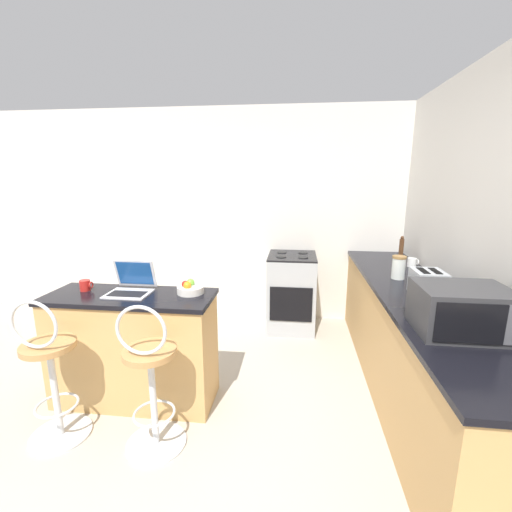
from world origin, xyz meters
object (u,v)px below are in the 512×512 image
Objects in this scene: bar_stool_near at (50,374)px; laptop at (131,285)px; pepper_mill at (401,249)px; mug_blue at (424,279)px; mug_red at (85,285)px; fruit_bowl at (190,289)px; storage_jar at (399,267)px; toaster at (428,283)px; mug_white at (412,262)px; bar_stool_far at (151,381)px; microwave at (462,310)px; stove_range at (291,292)px.

laptop is (0.34, 0.54, 0.47)m from bar_stool_near.
mug_blue is at bearing -93.80° from pepper_mill.
laptop is 1.22× the size of pepper_mill.
bar_stool_near is 0.70m from mug_red.
mug_blue is at bearing 13.40° from fruit_bowl.
storage_jar reaches higher than bar_stool_near.
fruit_bowl is at bearing -174.98° from toaster.
fruit_bowl is at bearing -151.95° from mug_white.
bar_stool_far is at bearing 0.00° from bar_stool_near.
laptop reaches higher than mug_blue.
toaster is at bearing -96.80° from pepper_mill.
laptop is at bearing -150.23° from pepper_mill.
fruit_bowl is (0.80, 0.57, 0.44)m from bar_stool_near.
toaster is at bearing -78.57° from storage_jar.
laptop is 2.26m from microwave.
mug_red is (-0.74, 0.53, 0.45)m from bar_stool_far.
mug_red is at bearing 144.22° from bar_stool_far.
microwave is at bearing -98.03° from mug_white.
microwave is 1.84m from pepper_mill.
laptop is 3.11× the size of mug_white.
microwave reaches higher than laptop.
storage_jar is at bearing -120.06° from mug_white.
storage_jar is 1.97× the size of mug_blue.
pepper_mill is at bearing 29.77° from laptop.
pepper_mill is at bearing 86.20° from mug_blue.
pepper_mill is 0.31m from mug_white.
mug_white is (0.03, -0.30, -0.08)m from pepper_mill.
mug_red is at bearing -165.97° from storage_jar.
storage_jar is (2.51, 1.17, 0.51)m from bar_stool_near.
bar_stool_near is 1.15× the size of stove_range.
storage_jar is 0.52m from mug_white.
mug_blue is (0.13, 0.94, -0.09)m from microwave.
bar_stool_far is at bearing -56.42° from laptop.
pepper_mill is at bearing 43.16° from bar_stool_far.
toaster is 2.43× the size of mug_blue.
pepper_mill is (1.17, -0.10, 0.57)m from stove_range.
storage_jar is at bearing 101.43° from toaster.
mug_blue is (2.72, 0.49, 0.00)m from mug_red.
storage_jar is 0.78m from pepper_mill.
bar_stool_near is 1.08m from fruit_bowl.
stove_range is (-1.03, 1.29, -0.55)m from toaster.
fruit_bowl is (-0.77, -1.45, 0.48)m from stove_range.
mug_blue is 1.01× the size of mug_white.
pepper_mill is (2.74, 1.92, 0.53)m from bar_stool_near.
bar_stool_far is 1.93m from microwave.
bar_stool_far is at bearing -147.14° from storage_jar.
storage_jar reaches higher than stove_range.
bar_stool_near reaches higher than mug_red.
mug_red is at bearing -137.34° from stove_range.
pepper_mill is (0.14, 1.19, 0.03)m from toaster.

